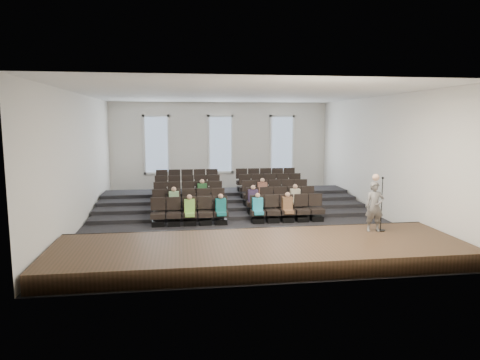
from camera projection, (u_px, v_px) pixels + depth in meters
name	position (u px, v px, depth m)	size (l,w,h in m)	color
ground	(237.00, 220.00, 17.29)	(14.00, 14.00, 0.00)	black
ceiling	(237.00, 94.00, 16.61)	(12.00, 14.00, 0.02)	white
wall_back	(220.00, 148.00, 23.84)	(12.00, 0.04, 5.00)	white
wall_front	(277.00, 184.00, 10.07)	(12.00, 0.04, 5.00)	white
wall_left	(79.00, 160.00, 16.11)	(0.04, 14.00, 5.00)	white
wall_right	(380.00, 157.00, 17.79)	(0.04, 14.00, 5.00)	white
stage	(261.00, 252.00, 12.25)	(11.80, 3.60, 0.50)	#422C1C
stage_lip	(251.00, 235.00, 13.99)	(11.80, 0.06, 0.52)	black
risers	(228.00, 201.00, 20.38)	(11.80, 4.80, 0.60)	black
seating_rows	(233.00, 197.00, 18.71)	(6.80, 4.70, 1.67)	black
windows	(220.00, 144.00, 23.74)	(8.44, 0.10, 3.24)	white
audience	(239.00, 200.00, 17.41)	(5.45, 2.64, 1.10)	#85CA51
speaker	(375.00, 207.00, 13.46)	(0.58, 0.38, 1.58)	#5C5A58
mic_stand	(381.00, 215.00, 13.55)	(0.29, 0.29, 1.73)	black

